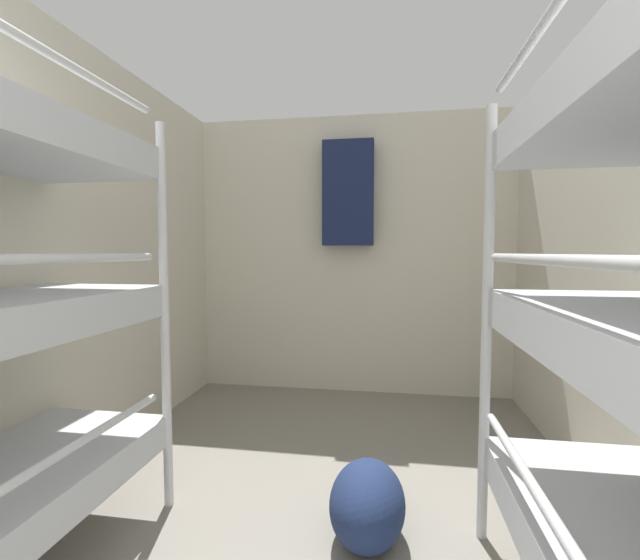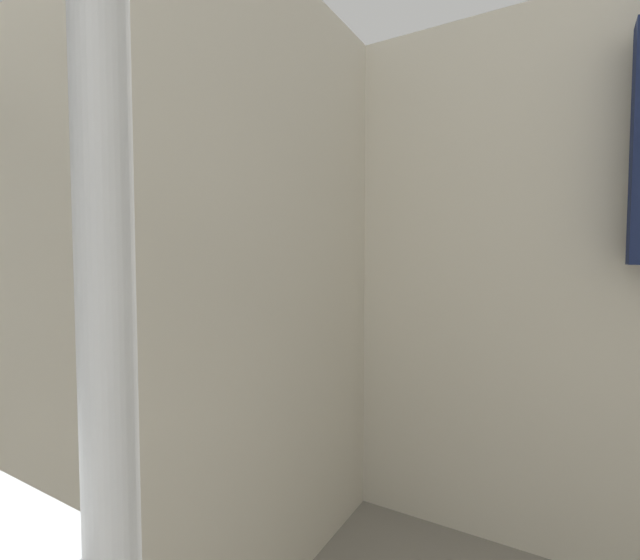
% 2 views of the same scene
% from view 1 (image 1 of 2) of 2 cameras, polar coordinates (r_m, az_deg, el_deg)
% --- Properties ---
extents(wall_back, '(2.92, 0.06, 2.48)m').
position_cam_1_polar(wall_back, '(3.89, 4.34, 3.26)').
color(wall_back, beige).
rests_on(wall_back, ground_plane).
extents(duffel_bag, '(0.33, 0.51, 0.33)m').
position_cam_1_polar(duffel_bag, '(2.14, 6.32, -27.46)').
color(duffel_bag, navy).
rests_on(duffel_bag, ground_plane).
extents(hanging_coat, '(0.44, 0.12, 0.90)m').
position_cam_1_polar(hanging_coat, '(3.78, 3.76, 11.46)').
color(hanging_coat, '#192347').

